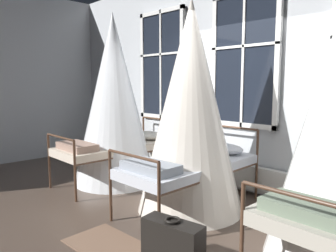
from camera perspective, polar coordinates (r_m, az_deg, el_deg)
The scene contains 7 objects.
ground at distance 4.26m, azimuth 3.14°, elevation -14.94°, with size 20.03×20.03×0.00m, color #4C3D33.
back_wall_with_windows at distance 5.01m, azimuth 13.81°, elevation 8.66°, with size 8.75×0.10×3.50m, color silver.
window_bank at distance 4.92m, azimuth 12.90°, elevation 2.92°, with size 4.65×0.10×2.88m.
cot_first at distance 5.35m, azimuth -9.45°, elevation 4.27°, with size 1.35×1.94×2.75m.
cot_second at distance 4.08m, azimuth 4.04°, elevation 2.88°, with size 1.35×1.95×2.67m.
rug_second at distance 3.55m, azimuth -10.92°, elevation -19.72°, with size 0.80×0.56×0.01m, color brown.
suitcase_dark at distance 3.00m, azimuth 0.81°, elevation -20.31°, with size 0.58×0.29×0.47m.
Camera 1 is at (2.67, -2.90, 1.61)m, focal length 34.58 mm.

